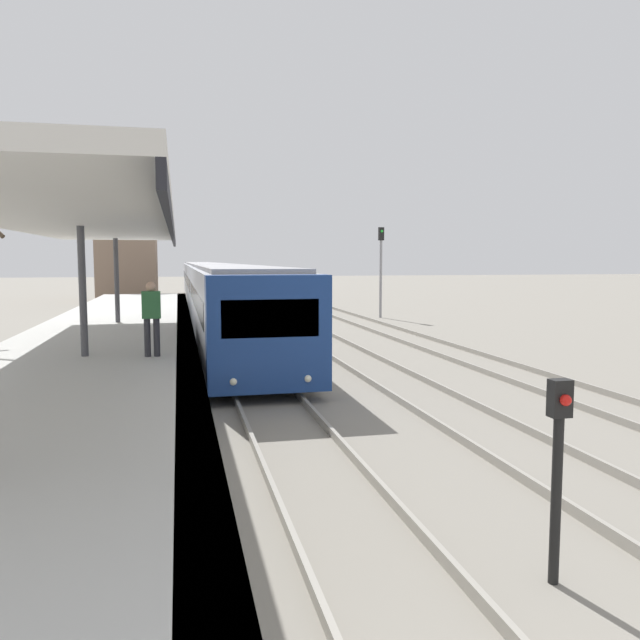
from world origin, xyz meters
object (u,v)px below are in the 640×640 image
object	(u,v)px
train_near	(210,285)
signal_post_near	(558,459)
person_on_platform	(151,314)
signal_mast_far	(381,261)

from	to	relation	value
train_near	signal_post_near	distance (m)	33.16
person_on_platform	signal_post_near	size ratio (longest dim) A/B	0.83
train_near	signal_mast_far	xyz separation A→B (m)	(8.82, -6.01, 1.45)
signal_post_near	signal_mast_far	world-z (taller)	signal_mast_far
person_on_platform	signal_mast_far	world-z (taller)	signal_mast_far
signal_post_near	signal_mast_far	distance (m)	28.11
train_near	signal_post_near	bearing A→B (deg)	-87.23
signal_post_near	signal_mast_far	size ratio (longest dim) A/B	0.41
person_on_platform	signal_post_near	world-z (taller)	person_on_platform
person_on_platform	train_near	xyz separation A→B (m)	(2.48, 24.08, -0.31)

